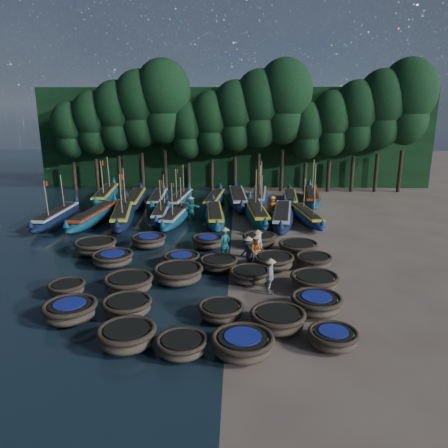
{
  "coord_description": "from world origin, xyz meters",
  "views": [
    {
      "loc": [
        0.43,
        -22.93,
        8.37
      ],
      "look_at": [
        -0.42,
        2.74,
        1.3
      ],
      "focal_mm": 35.0,
      "sensor_mm": 36.0,
      "label": 1
    }
  ],
  "objects_px": {
    "coracle_3": "(243,344)",
    "fisherman_3": "(248,253)",
    "coracle_14": "(314,282)",
    "long_boat_16": "(291,199)",
    "long_boat_8": "(306,216)",
    "coracle_12": "(178,274)",
    "coracle_2": "(182,345)",
    "long_boat_15": "(259,197)",
    "coracle_20": "(95,246)",
    "long_boat_3": "(162,212)",
    "fisherman_4": "(270,276)",
    "fisherman_5": "(191,208)",
    "coracle_8": "(278,319)",
    "long_boat_6": "(256,213)",
    "long_boat_10": "(135,200)",
    "long_boat_13": "(214,200)",
    "coracle_9": "(316,303)",
    "coracle_16": "(181,259)",
    "long_boat_0": "(57,217)",
    "coracle_5": "(70,311)",
    "fisherman_6": "(272,206)",
    "long_boat_14": "(238,198)",
    "long_boat_12": "(180,200)",
    "fisherman_0": "(258,244)",
    "long_boat_9": "(106,195)",
    "fisherman_1": "(225,242)",
    "long_boat_5": "(215,216)",
    "fisherman_2": "(256,250)",
    "coracle_1": "(127,336)",
    "long_boat_11": "(158,199)",
    "coracle_22": "(208,242)",
    "coracle_18": "(273,261)",
    "coracle_4": "(333,338)",
    "coracle_13": "(250,275)",
    "long_boat_4": "(176,216)",
    "long_boat_1": "(94,216)",
    "long_boat_17": "(312,197)",
    "coracle_15": "(113,258)",
    "coracle_10": "(67,288)",
    "long_boat_7": "(282,217)",
    "coracle_6": "(127,306)",
    "coracle_7": "(221,311)",
    "coracle_23": "(259,240)"
  },
  "relations": [
    {
      "from": "coracle_4",
      "to": "long_boat_17",
      "type": "relative_size",
      "value": 0.22
    },
    {
      "from": "coracle_9",
      "to": "long_boat_15",
      "type": "distance_m",
      "value": 20.81
    },
    {
      "from": "coracle_14",
      "to": "coracle_16",
      "type": "height_order",
      "value": "coracle_14"
    },
    {
      "from": "long_boat_4",
      "to": "long_boat_5",
      "type": "height_order",
      "value": "long_boat_4"
    },
    {
      "from": "long_boat_8",
      "to": "fisherman_3",
      "type": "relative_size",
      "value": 3.83
    },
    {
      "from": "long_boat_0",
      "to": "long_boat_1",
      "type": "height_order",
      "value": "long_boat_0"
    },
    {
      "from": "coracle_22",
      "to": "long_boat_16",
      "type": "xyz_separation_m",
      "value": [
        6.3,
        12.07,
        0.07
      ]
    },
    {
      "from": "long_boat_13",
      "to": "fisherman_2",
      "type": "xyz_separation_m",
      "value": [
        3.01,
        -14.16,
        0.35
      ]
    },
    {
      "from": "fisherman_2",
      "to": "fisherman_4",
      "type": "height_order",
      "value": "fisherman_2"
    },
    {
      "from": "coracle_9",
      "to": "coracle_16",
      "type": "xyz_separation_m",
      "value": [
        -6.27,
        5.31,
        -0.08
      ]
    },
    {
      "from": "coracle_15",
      "to": "fisherman_6",
      "type": "relative_size",
      "value": 1.56
    },
    {
      "from": "long_boat_5",
      "to": "long_boat_6",
      "type": "relative_size",
      "value": 0.93
    },
    {
      "from": "long_boat_1",
      "to": "long_boat_10",
      "type": "distance_m",
      "value": 5.82
    },
    {
      "from": "coracle_4",
      "to": "long_boat_0",
      "type": "xyz_separation_m",
      "value": [
        -16.51,
        16.1,
        0.16
      ]
    },
    {
      "from": "long_boat_9",
      "to": "fisherman_1",
      "type": "relative_size",
      "value": 4.68
    },
    {
      "from": "long_boat_11",
      "to": "long_boat_16",
      "type": "relative_size",
      "value": 1.08
    },
    {
      "from": "coracle_20",
      "to": "fisherman_3",
      "type": "relative_size",
      "value": 1.3
    },
    {
      "from": "coracle_20",
      "to": "fisherman_3",
      "type": "xyz_separation_m",
      "value": [
        8.75,
        -2.08,
        0.42
      ]
    },
    {
      "from": "fisherman_2",
      "to": "long_boat_16",
      "type": "bearing_deg",
      "value": 61.81
    },
    {
      "from": "coracle_14",
      "to": "long_boat_16",
      "type": "height_order",
      "value": "long_boat_16"
    },
    {
      "from": "coracle_2",
      "to": "long_boat_15",
      "type": "distance_m",
      "value": 24.33
    },
    {
      "from": "coracle_2",
      "to": "coracle_10",
      "type": "xyz_separation_m",
      "value": [
        -5.79,
        4.64,
        -0.0
      ]
    },
    {
      "from": "coracle_1",
      "to": "fisherman_2",
      "type": "relative_size",
      "value": 1.15
    },
    {
      "from": "coracle_18",
      "to": "coracle_22",
      "type": "bearing_deg",
      "value": 137.79
    },
    {
      "from": "fisherman_1",
      "to": "fisherman_5",
      "type": "bearing_deg",
      "value": 72.02
    },
    {
      "from": "long_boat_3",
      "to": "coracle_14",
      "type": "bearing_deg",
      "value": -57.56
    },
    {
      "from": "fisherman_3",
      "to": "fisherman_5",
      "type": "height_order",
      "value": "fisherman_5"
    },
    {
      "from": "coracle_14",
      "to": "long_boat_16",
      "type": "relative_size",
      "value": 0.37
    },
    {
      "from": "long_boat_14",
      "to": "fisherman_6",
      "type": "height_order",
      "value": "fisherman_6"
    },
    {
      "from": "coracle_9",
      "to": "fisherman_3",
      "type": "xyz_separation_m",
      "value": [
        -2.73,
        4.99,
        0.43
      ]
    },
    {
      "from": "coracle_3",
      "to": "fisherman_1",
      "type": "relative_size",
      "value": 1.21
    },
    {
      "from": "fisherman_1",
      "to": "long_boat_0",
      "type": "bearing_deg",
      "value": 114.3
    },
    {
      "from": "long_boat_7",
      "to": "coracle_6",
      "type": "bearing_deg",
      "value": -111.02
    },
    {
      "from": "long_boat_6",
      "to": "long_boat_12",
      "type": "height_order",
      "value": "long_boat_6"
    },
    {
      "from": "coracle_23",
      "to": "long_boat_10",
      "type": "distance_m",
      "value": 14.48
    },
    {
      "from": "coracle_7",
      "to": "long_boat_15",
      "type": "bearing_deg",
      "value": 83.35
    },
    {
      "from": "coracle_13",
      "to": "long_boat_0",
      "type": "height_order",
      "value": "long_boat_0"
    },
    {
      "from": "fisherman_0",
      "to": "fisherman_4",
      "type": "height_order",
      "value": "fisherman_4"
    },
    {
      "from": "coracle_8",
      "to": "long_boat_6",
      "type": "distance_m",
      "value": 16.22
    },
    {
      "from": "long_boat_1",
      "to": "long_boat_17",
      "type": "xyz_separation_m",
      "value": [
        16.79,
        7.31,
        0.02
      ]
    },
    {
      "from": "coracle_5",
      "to": "fisherman_6",
      "type": "distance_m",
      "value": 19.45
    },
    {
      "from": "long_boat_10",
      "to": "coracle_18",
      "type": "bearing_deg",
      "value": -58.19
    },
    {
      "from": "coracle_16",
      "to": "fisherman_4",
      "type": "distance_m",
      "value": 5.67
    },
    {
      "from": "coracle_3",
      "to": "fisherman_2",
      "type": "xyz_separation_m",
      "value": [
        0.8,
        8.72,
        0.43
      ]
    },
    {
      "from": "coracle_12",
      "to": "long_boat_16",
      "type": "bearing_deg",
      "value": 66.97
    },
    {
      "from": "coracle_3",
      "to": "fisherman_3",
      "type": "relative_size",
      "value": 1.25
    },
    {
      "from": "long_boat_4",
      "to": "coracle_16",
      "type": "bearing_deg",
      "value": -73.77
    },
    {
      "from": "long_boat_3",
      "to": "fisherman_4",
      "type": "bearing_deg",
      "value": -64.86
    },
    {
      "from": "long_boat_10",
      "to": "long_boat_13",
      "type": "bearing_deg",
      "value": -0.45
    },
    {
      "from": "long_boat_0",
      "to": "long_boat_6",
      "type": "height_order",
      "value": "long_boat_6"
    }
  ]
}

